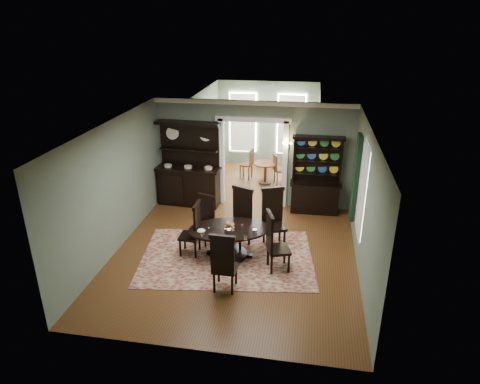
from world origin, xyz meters
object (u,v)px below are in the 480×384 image
(dining_table, at_px, (229,237))
(parlor_table, at_px, (265,170))
(welsh_dresser, at_px, (315,185))
(sideboard, at_px, (189,176))

(dining_table, relative_size, parlor_table, 2.73)
(parlor_table, bearing_deg, dining_table, -93.47)
(parlor_table, bearing_deg, welsh_dresser, -49.62)
(dining_table, xyz_separation_m, parlor_table, (0.28, 4.65, -0.04))
(dining_table, height_order, parlor_table, dining_table)
(sideboard, xyz_separation_m, parlor_table, (1.97, 1.92, -0.38))
(welsh_dresser, bearing_deg, dining_table, -124.94)
(sideboard, bearing_deg, parlor_table, 47.53)
(sideboard, bearing_deg, dining_table, -54.95)
(welsh_dresser, distance_m, parlor_table, 2.48)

